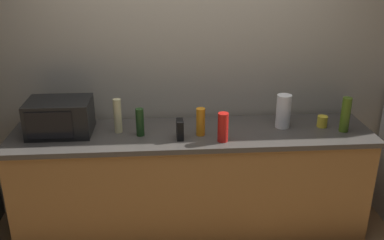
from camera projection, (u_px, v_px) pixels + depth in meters
back_wall at (188, 63)px, 3.56m from camera, size 6.40×0.10×2.70m
counter_run at (192, 182)px, 3.51m from camera, size 2.84×0.64×0.90m
microwave at (60, 117)px, 3.27m from camera, size 0.48×0.35×0.27m
paper_towel_roll at (283, 111)px, 3.39m from camera, size 0.12×0.12×0.27m
cordless_phone at (180, 129)px, 3.20m from camera, size 0.05×0.11×0.15m
bottle_dish_soap at (201, 122)px, 3.25m from camera, size 0.07×0.07×0.22m
bottle_olive_oil at (346, 115)px, 3.31m from camera, size 0.07×0.07×0.28m
bottle_hand_soap at (118, 116)px, 3.29m from camera, size 0.06×0.06×0.27m
bottle_hot_sauce at (223, 127)px, 3.14m from camera, size 0.08×0.08×0.22m
bottle_wine at (140, 122)px, 3.24m from camera, size 0.06×0.06×0.22m
mug_yellow at (322, 121)px, 3.42m from camera, size 0.08×0.08×0.09m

